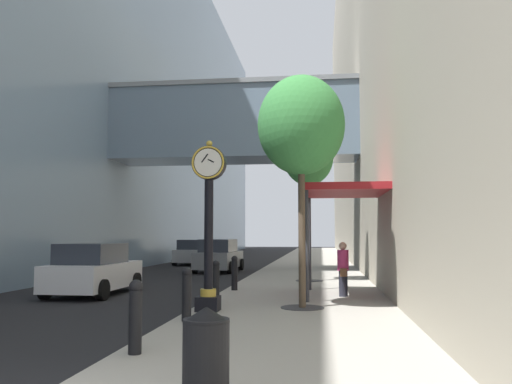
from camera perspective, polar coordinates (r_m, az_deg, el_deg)
ground_plane at (r=31.87m, az=1.25°, el=-8.27°), size 110.00×110.00×0.00m
sidewalk_right at (r=34.70m, az=6.06°, el=-7.84°), size 5.19×80.00×0.14m
building_block_left at (r=39.35m, az=-16.40°, el=11.66°), size 22.11×80.00×25.97m
building_block_right at (r=37.38m, az=17.19°, el=15.01°), size 9.00×80.00×28.93m
street_clock at (r=12.92m, az=-5.20°, el=-2.68°), size 0.84×0.55×4.20m
bollard_nearest at (r=8.57m, az=-13.06°, el=-12.98°), size 0.22×0.22×1.15m
bollard_second at (r=11.55m, az=-7.59°, el=-10.88°), size 0.22×0.22×1.15m
bollard_third at (r=14.59m, az=-4.43°, el=-9.61°), size 0.22×0.22×1.15m
bollard_fourth at (r=17.67m, az=-2.37°, el=-8.76°), size 0.22×0.22×1.15m
street_tree_near at (r=13.72m, az=4.96°, el=7.17°), size 2.27×2.27×6.01m
street_tree_mid_near at (r=21.44m, az=5.74°, el=3.71°), size 2.04×2.04×6.20m
trash_bin at (r=6.04m, az=-5.50°, el=-17.21°), size 0.53×0.53×1.05m
pedestrian_walking at (r=16.07m, az=9.51°, el=-8.19°), size 0.34×0.45×1.63m
storefront_awning at (r=16.26m, az=9.53°, el=-0.07°), size 2.40×3.60×3.30m
car_white_near at (r=18.30m, az=-17.37°, el=-8.14°), size 2.10×4.12×1.70m
car_silver_mid at (r=35.21m, az=-6.88°, el=-6.59°), size 2.03×4.02×1.66m
car_grey_far at (r=28.34m, az=-4.09°, el=-7.00°), size 2.21×4.36×1.75m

